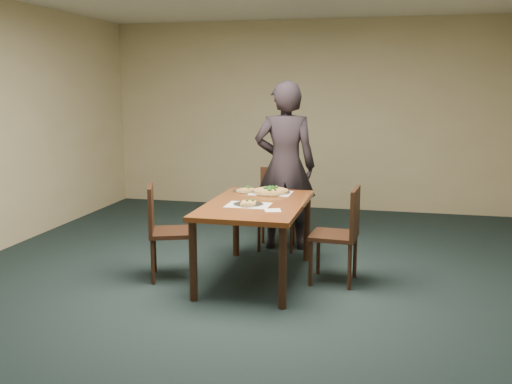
% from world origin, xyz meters
% --- Properties ---
extents(ground, '(8.00, 8.00, 0.00)m').
position_xyz_m(ground, '(0.00, 0.00, 0.00)').
color(ground, black).
rests_on(ground, ground).
extents(room_shell, '(8.00, 8.00, 8.00)m').
position_xyz_m(room_shell, '(0.00, 0.00, 1.74)').
color(room_shell, '#C6B88A').
rests_on(room_shell, ground).
extents(dining_table, '(0.90, 1.50, 0.75)m').
position_xyz_m(dining_table, '(0.04, 0.59, 0.66)').
color(dining_table, '#5B2A12').
rests_on(dining_table, ground).
extents(chair_far, '(0.46, 0.46, 0.91)m').
position_xyz_m(chair_far, '(0.02, 1.75, 0.52)').
color(chair_far, black).
rests_on(chair_far, ground).
extents(chair_left, '(0.54, 0.54, 0.91)m').
position_xyz_m(chair_left, '(-0.83, 0.41, 0.52)').
color(chair_left, black).
rests_on(chair_left, ground).
extents(chair_right, '(0.45, 0.45, 0.91)m').
position_xyz_m(chair_right, '(0.85, 0.66, 0.52)').
color(chair_right, black).
rests_on(chair_right, ground).
extents(diner, '(0.74, 0.54, 1.89)m').
position_xyz_m(diner, '(0.11, 1.72, 0.95)').
color(diner, black).
rests_on(diner, ground).
extents(placemat_main, '(0.42, 0.32, 0.00)m').
position_xyz_m(placemat_main, '(0.08, 1.09, 0.75)').
color(placemat_main, white).
rests_on(placemat_main, dining_table).
extents(placemat_near, '(0.40, 0.30, 0.00)m').
position_xyz_m(placemat_near, '(-0.00, 0.45, 0.75)').
color(placemat_near, white).
rests_on(placemat_near, dining_table).
extents(pizza_pan, '(0.39, 0.39, 0.07)m').
position_xyz_m(pizza_pan, '(0.08, 1.09, 0.77)').
color(pizza_pan, silver).
rests_on(pizza_pan, dining_table).
extents(slice_plate_near, '(0.28, 0.28, 0.05)m').
position_xyz_m(slice_plate_near, '(-0.00, 0.45, 0.76)').
color(slice_plate_near, silver).
rests_on(slice_plate_near, dining_table).
extents(slice_plate_far, '(0.28, 0.28, 0.06)m').
position_xyz_m(slice_plate_far, '(-0.19, 1.12, 0.76)').
color(slice_plate_far, silver).
rests_on(slice_plate_far, dining_table).
extents(napkin, '(0.17, 0.17, 0.01)m').
position_xyz_m(napkin, '(0.27, 0.27, 0.75)').
color(napkin, white).
rests_on(napkin, dining_table).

